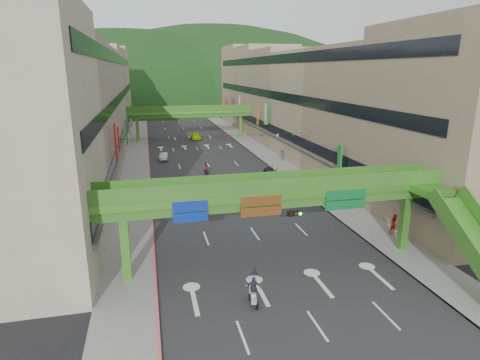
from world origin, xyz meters
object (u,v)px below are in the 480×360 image
Objects in this scene: overpass_near at (292,201)px; pedestrian_red at (395,226)px; scooter_rider_near at (214,199)px; car_silver at (164,157)px; scooter_rider_mid at (206,169)px; car_yellow at (196,136)px.

pedestrian_red is at bearing 17.16° from overpass_near.
car_silver is at bearing 99.32° from scooter_rider_near.
scooter_rider_mid is at bearing 111.74° from pedestrian_red.
overpass_near is 14.97× the size of pedestrian_red.
pedestrian_red is at bearing -36.51° from scooter_rider_near.
scooter_rider_near reaches higher than scooter_rider_mid.
car_silver is at bearing 100.77° from overpass_near.
scooter_rider_near is at bearing 103.32° from overpass_near.
pedestrian_red is (11.21, -55.36, 0.18)m from car_yellow.
scooter_rider_mid is at bearing -62.26° from car_silver.
overpass_near reaches higher than scooter_rider_near.
scooter_rider_mid is 31.07m from car_yellow.
scooter_rider_near is 18.24m from pedestrian_red.
scooter_rider_mid reaches higher than car_yellow.
overpass_near is 6.30× the size of car_yellow.
overpass_near is at bearing -75.56° from car_silver.
car_silver is (-7.58, 39.84, -4.58)m from overpass_near.
overpass_near is 12.81× the size of scooter_rider_near.
car_yellow reaches higher than car_silver.
scooter_rider_mid is 13.14m from car_silver.
overpass_near is 7.42× the size of car_silver.
pedestrian_red is (14.66, -10.85, -0.10)m from scooter_rider_near.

